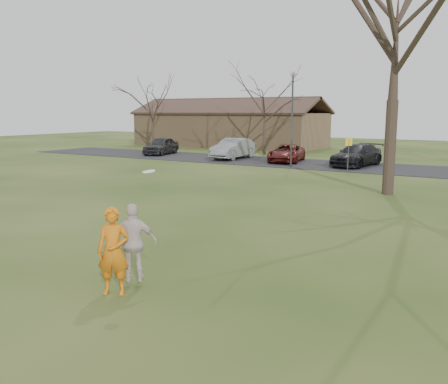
{
  "coord_description": "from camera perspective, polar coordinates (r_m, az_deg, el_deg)",
  "views": [
    {
      "loc": [
        6.88,
        -7.33,
        3.72
      ],
      "look_at": [
        0.0,
        4.0,
        1.5
      ],
      "focal_mm": 38.81,
      "sensor_mm": 36.0,
      "label": 1
    }
  ],
  "objects": [
    {
      "name": "lamp_post",
      "position": [
        32.5,
        8.04,
        9.86
      ],
      "size": [
        0.34,
        0.34,
        6.27
      ],
      "color": "#47474C",
      "rests_on": "ground"
    },
    {
      "name": "player_defender",
      "position": [
        10.16,
        -12.9,
        -6.8
      ],
      "size": [
        0.79,
        0.7,
        1.82
      ],
      "primitive_type": "imported",
      "rotation": [
        0.0,
        0.0,
        0.49
      ],
      "color": "#C96910",
      "rests_on": "ground"
    },
    {
      "name": "car_1",
      "position": [
        37.97,
        1.07,
        5.15
      ],
      "size": [
        1.81,
        4.87,
        1.59
      ],
      "primitive_type": "imported",
      "rotation": [
        0.0,
        0.0,
        0.03
      ],
      "color": "gray",
      "rests_on": "parking_strip"
    },
    {
      "name": "catching_play",
      "position": [
        10.45,
        -10.55,
        -5.86
      ],
      "size": [
        1.04,
        0.91,
        2.38
      ],
      "color": "beige",
      "rests_on": "ground"
    },
    {
      "name": "building",
      "position": [
        52.73,
        0.62,
        7.57
      ],
      "size": [
        20.6,
        8.5,
        5.14
      ],
      "color": "#8C6D4C",
      "rests_on": "ground"
    },
    {
      "name": "car_3",
      "position": [
        34.09,
        15.38,
        4.21
      ],
      "size": [
        2.75,
        5.29,
        1.46
      ],
      "primitive_type": "imported",
      "rotation": [
        0.0,
        0.0,
        -0.14
      ],
      "color": "black",
      "rests_on": "parking_strip"
    },
    {
      "name": "big_tree",
      "position": [
        23.09,
        19.65,
        17.14
      ],
      "size": [
        9.0,
        9.0,
        14.0
      ],
      "primitive_type": null,
      "color": "#352821",
      "rests_on": "ground"
    },
    {
      "name": "sign_yellow",
      "position": [
        30.73,
        14.45,
        4.97
      ],
      "size": [
        0.35,
        0.35,
        2.08
      ],
      "color": "#47474C",
      "rests_on": "ground"
    },
    {
      "name": "car_2",
      "position": [
        35.91,
        7.38,
        4.57
      ],
      "size": [
        3.05,
        4.94,
        1.28
      ],
      "primitive_type": "imported",
      "rotation": [
        0.0,
        0.0,
        0.21
      ],
      "color": "#5D1815",
      "rests_on": "parking_strip"
    },
    {
      "name": "parking_strip",
      "position": [
        33.26,
        19.16,
        2.6
      ],
      "size": [
        62.0,
        6.5,
        0.04
      ],
      "primitive_type": "cube",
      "color": "black",
      "rests_on": "ground"
    },
    {
      "name": "ground",
      "position": [
        10.72,
        -11.38,
        -10.99
      ],
      "size": [
        120.0,
        120.0,
        0.0
      ],
      "primitive_type": "plane",
      "color": "#1E380F",
      "rests_on": "ground"
    },
    {
      "name": "car_0",
      "position": [
        42.19,
        -7.42,
        5.44
      ],
      "size": [
        2.7,
        4.65,
        1.49
      ],
      "primitive_type": "imported",
      "rotation": [
        0.0,
        0.0,
        0.23
      ],
      "color": "#27282A",
      "rests_on": "parking_strip"
    }
  ]
}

